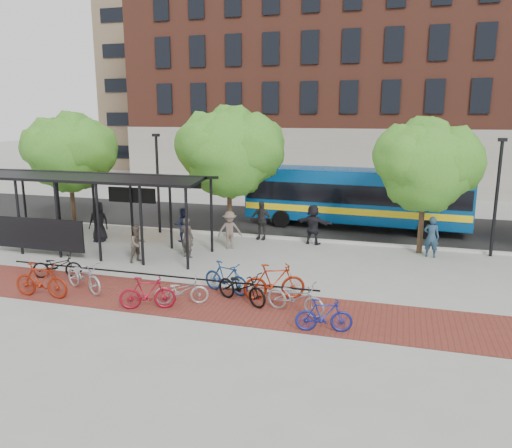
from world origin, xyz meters
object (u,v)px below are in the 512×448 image
(bus, at_px, (356,195))
(bike_2, at_px, (84,276))
(bike_0, at_px, (57,266))
(pedestrian_8, at_px, (138,244))
(bike_7, at_px, (226,278))
(pedestrian_2, at_px, (182,225))
(pedestrian_1, at_px, (187,237))
(bus_shelter, at_px, (92,186))
(bike_9, at_px, (274,282))
(bike_11, at_px, (324,315))
(bike_1, at_px, (41,280))
(pedestrian_5, at_px, (313,224))
(pedestrian_0, at_px, (99,221))
(bike_6, at_px, (181,291))
(bike_5, at_px, (147,293))
(bike_10, at_px, (295,297))
(lamp_post_left, at_px, (158,180))
(pedestrian_7, at_px, (431,237))
(lamp_post_right, at_px, (497,194))
(tree_b, at_px, (231,149))
(pedestrian_4, at_px, (261,220))
(tree_a, at_px, (71,150))
(pedestrian_3, at_px, (230,230))
(tree_c, at_px, (428,162))
(bike_8, at_px, (242,287))

(bus, xyz_separation_m, bike_2, (-8.21, -12.74, -1.29))
(bike_0, relative_size, pedestrian_8, 1.17)
(bike_7, distance_m, pedestrian_2, 7.60)
(bike_2, height_order, pedestrian_1, pedestrian_1)
(bus_shelter, distance_m, bike_9, 10.25)
(bike_9, distance_m, bike_11, 2.86)
(bike_1, height_order, bike_9, bike_9)
(bike_0, relative_size, pedestrian_5, 0.96)
(pedestrian_2, distance_m, pedestrian_5, 6.33)
(bike_0, xyz_separation_m, pedestrian_0, (-1.67, 5.35, 0.50))
(bike_6, bearing_deg, bike_2, 64.83)
(bus_shelter, relative_size, bike_5, 5.92)
(bike_5, xyz_separation_m, bike_10, (4.60, 0.97, -0.01))
(bus_shelter, height_order, lamp_post_left, lamp_post_left)
(bike_2, relative_size, pedestrian_7, 1.15)
(lamp_post_right, distance_m, bike_6, 14.12)
(pedestrian_7, bearing_deg, bus, -45.62)
(tree_b, xyz_separation_m, bike_6, (1.23, -8.70, -4.00))
(bike_1, height_order, pedestrian_7, pedestrian_7)
(pedestrian_8, bearing_deg, pedestrian_4, -9.70)
(bus, distance_m, bike_6, 13.71)
(tree_a, bearing_deg, pedestrian_2, -9.61)
(pedestrian_7, bearing_deg, bike_0, 33.68)
(bike_1, bearing_deg, pedestrian_8, -14.58)
(tree_b, distance_m, bike_1, 10.84)
(tree_a, distance_m, pedestrian_2, 7.74)
(bike_7, relative_size, pedestrian_7, 1.03)
(tree_a, distance_m, tree_b, 9.01)
(bike_2, xyz_separation_m, pedestrian_3, (3.08, 6.76, 0.33))
(lamp_post_left, distance_m, bike_1, 9.98)
(tree_c, relative_size, bike_9, 2.84)
(bike_0, bearing_deg, pedestrian_2, -39.13)
(bike_9, bearing_deg, bike_8, 99.38)
(lamp_post_right, distance_m, bike_2, 17.08)
(lamp_post_left, xyz_separation_m, bike_0, (-0.32, -7.83, -2.26))
(bus_shelter, height_order, bike_5, bus_shelter)
(pedestrian_8, bearing_deg, bike_10, -88.13)
(bike_7, distance_m, pedestrian_8, 5.41)
(lamp_post_left, distance_m, bike_7, 10.15)
(bike_1, xyz_separation_m, bike_6, (4.81, 0.77, -0.14))
(lamp_post_right, relative_size, bike_11, 3.12)
(bike_0, relative_size, pedestrian_0, 0.94)
(bus_shelter, height_order, bike_10, bus_shelter)
(tree_a, height_order, bike_5, tree_a)
(pedestrian_2, xyz_separation_m, pedestrian_4, (3.57, 1.49, 0.13))
(lamp_post_left, height_order, bike_6, lamp_post_left)
(tree_c, bearing_deg, bike_6, -131.72)
(bike_10, distance_m, bike_11, 1.52)
(bus, bearing_deg, pedestrian_8, -128.28)
(bike_10, bearing_deg, tree_a, 76.65)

